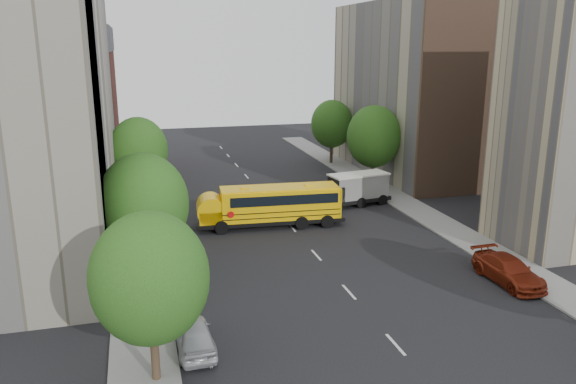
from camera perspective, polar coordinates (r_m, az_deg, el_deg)
name	(u,v)px	position (r m, az deg, el deg)	size (l,w,h in m)	color
ground	(307,245)	(39.70, 1.99, -5.43)	(120.00, 120.00, 0.00)	black
sidewalk_left	(138,236)	(42.78, -15.00, -4.35)	(3.00, 80.00, 0.12)	slate
sidewalk_right	(421,212)	(48.41, 13.31, -2.00)	(3.00, 80.00, 0.12)	slate
lane_markings	(273,207)	(48.85, -1.49, -1.51)	(0.15, 64.00, 0.01)	silver
building_left_cream	(29,101)	(42.26, -24.86, 8.40)	(10.00, 26.00, 20.00)	#BBAE97
building_left_redbrick	(67,114)	(64.31, -21.51, 7.34)	(10.00, 15.00, 13.00)	maroon
building_right_far	(413,89)	(62.91, 12.54, 10.15)	(10.00, 22.00, 18.00)	tan
building_right_sidewall	(470,98)	(53.45, 18.05, 9.02)	(10.10, 0.30, 18.00)	brown
street_tree_0	(150,278)	(23.37, -13.85, -8.51)	(4.80, 4.80, 7.41)	#38281C
street_tree_1	(143,204)	(32.74, -14.47, -1.22)	(5.12, 5.12, 7.90)	#38281C
street_tree_2	(139,150)	(50.33, -14.93, 4.12)	(4.99, 4.99, 7.71)	#38281C
street_tree_4	(374,137)	(54.95, 8.71, 5.58)	(5.25, 5.25, 8.10)	#38281C
street_tree_5	(332,124)	(66.03, 4.47, 6.91)	(4.86, 4.86, 7.51)	#38281C
school_bus	(269,204)	(43.26, -1.91, -1.23)	(11.47, 3.51, 3.19)	black
safari_truck	(354,189)	(49.32, 6.72, 0.33)	(6.82, 3.40, 2.80)	black
parked_car_0	(194,336)	(27.02, -9.53, -14.18)	(1.70, 4.23, 1.44)	#ADAEB4
parked_car_1	(170,204)	(48.06, -11.93, -1.22)	(1.53, 4.39, 1.45)	silver
parked_car_2	(164,183)	(55.44, -12.45, 0.86)	(2.31, 5.01, 1.39)	black
parked_car_3	(508,270)	(35.96, 21.48, -7.41)	(2.13, 5.23, 1.52)	maroon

